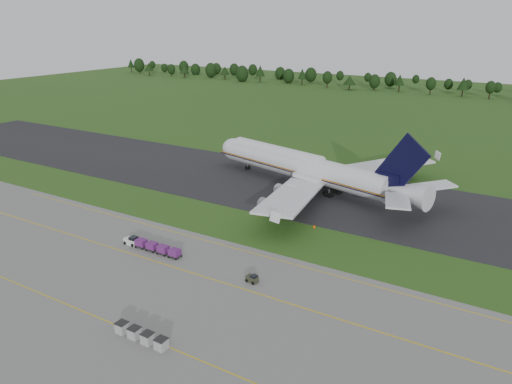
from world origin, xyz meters
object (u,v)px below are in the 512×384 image
Objects in this scene: edge_markers at (286,221)px; uld_row at (141,335)px; baggage_train at (151,246)px; utility_cart at (252,279)px; aircraft at (305,167)px.

uld_row is at bearing -86.53° from edge_markers.
baggage_train is 6.33× the size of utility_cart.
uld_row is 47.70m from edge_markers.
aircraft is at bearing 80.76° from baggage_train.
uld_row is at bearing -50.15° from baggage_train.
aircraft is 52.36m from utility_cart.
edge_markers is at bearing 93.47° from uld_row.
uld_row is (10.14, -71.49, -4.52)m from aircraft.
baggage_train is at bearing 129.85° from uld_row.
utility_cart is (22.76, -0.38, -0.34)m from baggage_train.
uld_row reaches higher than utility_cart.
baggage_train is 0.97× the size of edge_markers.
aircraft reaches higher than utility_cart.
aircraft is 7.64× the size of uld_row.
aircraft reaches higher than edge_markers.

